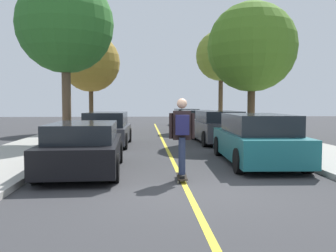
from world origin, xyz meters
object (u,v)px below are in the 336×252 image
at_px(parked_car_right_far, 197,121).
at_px(skateboard, 182,176).
at_px(street_tree_right_nearest, 252,47).
at_px(fire_hydrant, 61,138).
at_px(parked_car_left_nearest, 84,147).
at_px(parked_car_right_nearest, 257,139).
at_px(parked_car_right_near, 218,127).
at_px(street_tree_right_near, 221,56).
at_px(parked_car_right_farthest, 186,117).
at_px(street_tree_left_nearest, 65,25).
at_px(skateboarder, 182,132).
at_px(street_tree_left_near, 91,63).
at_px(parked_car_left_near, 107,129).

relative_size(parked_car_right_far, skateboard, 4.96).
bearing_deg(skateboard, street_tree_right_nearest, 64.35).
height_order(street_tree_right_nearest, fire_hydrant, street_tree_right_nearest).
height_order(fire_hydrant, skateboard, fire_hydrant).
distance_m(parked_car_left_nearest, parked_car_right_nearest, 4.92).
xyz_separation_m(parked_car_right_near, street_tree_right_near, (1.65, 7.52, 4.07)).
height_order(parked_car_left_nearest, parked_car_right_farthest, parked_car_right_farthest).
height_order(street_tree_left_nearest, skateboarder, street_tree_left_nearest).
relative_size(street_tree_right_near, skateboard, 7.36).
xyz_separation_m(street_tree_left_near, skateboard, (4.05, -14.31, -4.08)).
bearing_deg(parked_car_left_nearest, parked_car_left_near, 90.01).
bearing_deg(parked_car_right_far, parked_car_right_farthest, 90.00).
height_order(parked_car_left_nearest, skateboard, parked_car_left_nearest).
distance_m(parked_car_right_near, parked_car_right_far, 6.51).
bearing_deg(street_tree_left_nearest, parked_car_right_near, 5.37).
bearing_deg(parked_car_right_farthest, street_tree_left_nearest, -116.12).
relative_size(parked_car_right_far, parked_car_right_farthest, 0.95).
height_order(parked_car_right_far, street_tree_right_nearest, street_tree_right_nearest).
height_order(street_tree_right_near, skateboard, street_tree_right_near).
bearing_deg(street_tree_left_near, parked_car_right_far, 0.31).
relative_size(street_tree_right_nearest, street_tree_right_near, 0.99).
xyz_separation_m(parked_car_left_near, street_tree_left_nearest, (-1.65, 0.20, 4.25)).
relative_size(street_tree_left_nearest, street_tree_left_near, 1.17).
bearing_deg(street_tree_right_nearest, street_tree_left_nearest, -171.17).
bearing_deg(parked_car_right_nearest, skateboarder, -137.15).
relative_size(parked_car_right_nearest, skateboard, 5.46).
relative_size(parked_car_right_farthest, street_tree_left_near, 0.77).
relative_size(parked_car_right_farthest, skateboarder, 2.53).
bearing_deg(parked_car_left_near, parked_car_right_nearest, -44.95).
relative_size(street_tree_left_near, fire_hydrant, 8.27).
height_order(parked_car_left_nearest, fire_hydrant, parked_car_left_nearest).
bearing_deg(street_tree_left_nearest, parked_car_right_farthest, 63.88).
distance_m(parked_car_right_nearest, street_tree_right_near, 13.85).
bearing_deg(parked_car_right_near, street_tree_right_nearest, 21.58).
bearing_deg(skateboard, skateboarder, -93.18).
bearing_deg(parked_car_right_farthest, street_tree_right_nearest, -82.11).
xyz_separation_m(parked_car_right_nearest, skateboarder, (-2.42, -2.25, 0.39)).
relative_size(parked_car_left_near, skateboarder, 2.32).
bearing_deg(street_tree_left_near, fire_hydrant, -89.01).
xyz_separation_m(parked_car_right_near, street_tree_right_nearest, (1.65, 0.65, 3.60)).
distance_m(parked_car_left_nearest, parked_car_left_near, 5.81).
bearing_deg(parked_car_right_nearest, parked_car_left_near, 135.05).
height_order(street_tree_left_near, fire_hydrant, street_tree_left_near).
relative_size(parked_car_left_nearest, parked_car_left_near, 1.02).
bearing_deg(parked_car_right_nearest, street_tree_left_nearest, 142.25).
bearing_deg(street_tree_right_near, street_tree_left_near, -172.73).
distance_m(parked_car_right_nearest, fire_hydrant, 7.07).
relative_size(parked_car_left_near, parked_car_right_near, 0.93).
xyz_separation_m(parked_car_right_far, parked_car_right_farthest, (0.00, 6.08, 0.01)).
relative_size(street_tree_left_nearest, street_tree_right_nearest, 1.09).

